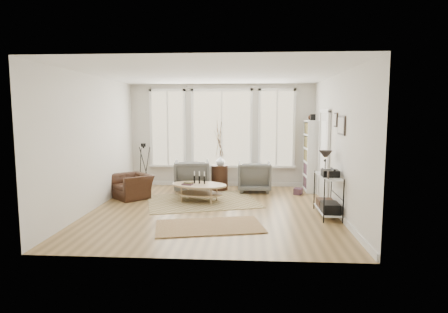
# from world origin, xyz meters

# --- Properties ---
(room) EXTENTS (5.50, 5.54, 2.90)m
(room) POSITION_xyz_m (0.02, 0.03, 1.43)
(room) COLOR #997747
(room) RESTS_ON ground
(bay_window) EXTENTS (4.14, 0.12, 2.24)m
(bay_window) POSITION_xyz_m (0.00, 2.71, 1.61)
(bay_window) COLOR tan
(bay_window) RESTS_ON ground
(door) EXTENTS (0.09, 1.06, 2.22)m
(door) POSITION_xyz_m (2.57, 1.15, 1.12)
(door) COLOR silver
(door) RESTS_ON ground
(bookcase) EXTENTS (0.31, 0.85, 2.06)m
(bookcase) POSITION_xyz_m (2.44, 2.23, 0.96)
(bookcase) COLOR white
(bookcase) RESTS_ON ground
(low_shelf) EXTENTS (0.38, 1.08, 1.30)m
(low_shelf) POSITION_xyz_m (2.38, -0.30, 0.51)
(low_shelf) COLOR white
(low_shelf) RESTS_ON ground
(wall_art) EXTENTS (0.04, 0.88, 0.44)m
(wall_art) POSITION_xyz_m (2.58, -0.27, 1.88)
(wall_art) COLOR black
(wall_art) RESTS_ON ground
(rug_main) EXTENTS (2.97, 2.55, 0.01)m
(rug_main) POSITION_xyz_m (-0.33, 0.77, 0.01)
(rug_main) COLOR brown
(rug_main) RESTS_ON ground
(rug_runner) EXTENTS (2.14, 1.47, 0.01)m
(rug_runner) POSITION_xyz_m (0.04, -1.20, 0.01)
(rug_runner) COLOR brown
(rug_runner) RESTS_ON ground
(coffee_table) EXTENTS (1.48, 1.12, 0.61)m
(coffee_table) POSITION_xyz_m (-0.41, 0.75, 0.33)
(coffee_table) COLOR tan
(coffee_table) RESTS_ON ground
(armchair_left) EXTENTS (1.03, 1.05, 0.85)m
(armchair_left) POSITION_xyz_m (-0.74, 1.90, 0.42)
(armchair_left) COLOR #5E5E5A
(armchair_left) RESTS_ON ground
(armchair_right) EXTENTS (0.86, 0.89, 0.80)m
(armchair_right) POSITION_xyz_m (0.92, 2.01, 0.40)
(armchair_right) COLOR #5E5E5A
(armchair_right) RESTS_ON ground
(side_table) EXTENTS (0.45, 0.45, 1.88)m
(side_table) POSITION_xyz_m (-0.02, 2.17, 0.90)
(side_table) COLOR #361F14
(side_table) RESTS_ON ground
(vase) EXTENTS (0.32, 0.32, 0.26)m
(vase) POSITION_xyz_m (0.00, 2.14, 0.80)
(vase) COLOR silver
(vase) RESTS_ON side_table
(accent_chair) EXTENTS (1.20, 1.20, 0.59)m
(accent_chair) POSITION_xyz_m (-2.11, 1.04, 0.29)
(accent_chair) COLOR #361F14
(accent_chair) RESTS_ON ground
(tripod_camera) EXTENTS (0.45, 0.45, 1.27)m
(tripod_camera) POSITION_xyz_m (-2.10, 2.09, 0.58)
(tripod_camera) COLOR black
(tripod_camera) RESTS_ON ground
(book_stack_near) EXTENTS (0.27, 0.30, 0.16)m
(book_stack_near) POSITION_xyz_m (2.05, 1.71, 0.08)
(book_stack_near) COLOR maroon
(book_stack_near) RESTS_ON ground
(book_stack_far) EXTENTS (0.27, 0.30, 0.16)m
(book_stack_far) POSITION_xyz_m (2.05, 1.70, 0.08)
(book_stack_far) COLOR maroon
(book_stack_far) RESTS_ON ground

